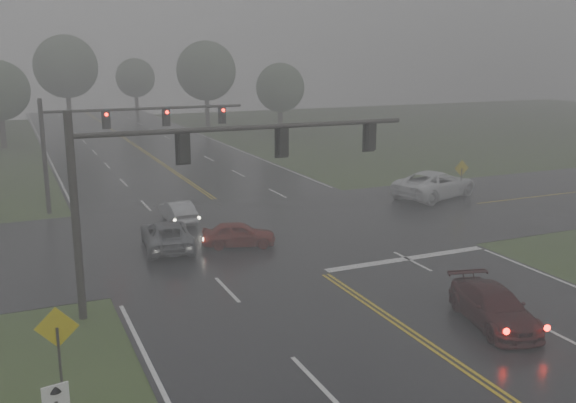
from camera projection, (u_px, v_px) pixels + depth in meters
name	position (u px, v px, depth m)	size (l,w,h in m)	color
main_road	(273.00, 239.00, 33.22)	(18.00, 160.00, 0.02)	black
cross_street	(259.00, 230.00, 35.00)	(120.00, 14.00, 0.02)	black
stop_bar	(407.00, 259.00, 30.01)	(8.50, 0.50, 0.01)	white
sedan_maroon	(492.00, 325.00, 22.82)	(1.85, 4.54, 1.32)	black
sedan_red	(239.00, 246.00, 31.98)	(1.47, 3.65, 1.24)	maroon
sedan_silver	(178.00, 222.00, 36.47)	(1.31, 3.76, 1.24)	#AEB1B6
car_grey	(167.00, 248.00, 31.64)	(2.25, 4.88, 1.36)	#595B61
pickup_white	(434.00, 198.00, 42.70)	(2.95, 6.40, 1.78)	white
signal_gantry_near	(188.00, 167.00, 23.80)	(13.43, 0.33, 7.54)	black
signal_gantry_far	(110.00, 130.00, 39.03)	(12.45, 0.35, 6.85)	black
sign_diamond_west	(58.00, 339.00, 17.35)	(1.16, 0.25, 2.81)	black
sign_diamond_east	(461.00, 173.00, 42.02)	(1.07, 0.11, 2.58)	black
tree_ne_a	(206.00, 71.00, 79.80)	(7.39, 7.39, 10.85)	#2D221D
tree_n_mid	(66.00, 67.00, 80.63)	(7.91, 7.91, 11.62)	#2D221D
tree_e_near	(280.00, 88.00, 73.82)	(5.63, 5.63, 8.26)	#2D221D
tree_n_far	(135.00, 78.00, 96.23)	(5.85, 5.85, 8.59)	#2D221D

